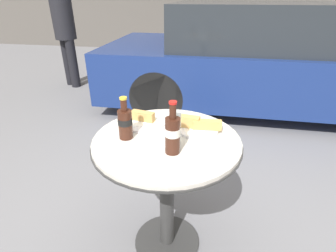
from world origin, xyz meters
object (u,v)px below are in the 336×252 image
at_px(cola_bottle_left, 125,122).
at_px(lunch_plate_far, 143,120).
at_px(lunch_plate_near, 199,127).
at_px(cola_bottle_right, 173,133).
at_px(bistro_table, 167,168).
at_px(parked_car, 263,60).
at_px(pedestrian, 65,30).
at_px(drinking_glass, 173,130).

relative_size(cola_bottle_left, lunch_plate_far, 0.84).
relative_size(cola_bottle_left, lunch_plate_near, 0.97).
xyz_separation_m(cola_bottle_left, cola_bottle_right, (0.25, -0.09, 0.01)).
xyz_separation_m(bistro_table, lunch_plate_near, (0.15, 0.11, 0.20)).
bearing_deg(lunch_plate_far, parked_car, 67.29).
height_order(lunch_plate_near, pedestrian, pedestrian).
relative_size(lunch_plate_near, lunch_plate_far, 0.87).
height_order(cola_bottle_left, parked_car, parked_car).
xyz_separation_m(cola_bottle_right, parked_car, (0.77, 2.60, -0.24)).
xyz_separation_m(lunch_plate_near, pedestrian, (-2.27, 2.69, 0.11)).
relative_size(bistro_table, pedestrian, 0.48).
xyz_separation_m(lunch_plate_near, parked_car, (0.67, 2.37, -0.16)).
xyz_separation_m(cola_bottle_left, lunch_plate_near, (0.35, 0.14, -0.06)).
bearing_deg(bistro_table, lunch_plate_far, 136.95).
distance_m(bistro_table, drinking_glass, 0.26).
xyz_separation_m(drinking_glass, parked_car, (0.78, 2.52, -0.21)).
height_order(lunch_plate_far, pedestrian, pedestrian).
height_order(cola_bottle_left, pedestrian, pedestrian).
distance_m(lunch_plate_near, pedestrian, 3.52).
bearing_deg(cola_bottle_left, lunch_plate_near, 21.65).
distance_m(bistro_table, cola_bottle_left, 0.33).
height_order(lunch_plate_far, parked_car, parked_car).
bearing_deg(cola_bottle_left, cola_bottle_right, -19.96).
height_order(bistro_table, cola_bottle_left, cola_bottle_left).
bearing_deg(lunch_plate_near, bistro_table, -143.61).
distance_m(drinking_glass, pedestrian, 3.56).
distance_m(lunch_plate_near, parked_car, 2.47).
relative_size(parked_car, pedestrian, 2.67).
bearing_deg(lunch_plate_far, drinking_glass, -43.28).
distance_m(cola_bottle_right, parked_car, 2.72).
relative_size(bistro_table, cola_bottle_left, 3.49).
relative_size(cola_bottle_left, pedestrian, 0.14).
bearing_deg(cola_bottle_left, parked_car, 68.00).
height_order(lunch_plate_near, parked_car, parked_car).
height_order(drinking_glass, lunch_plate_near, drinking_glass).
xyz_separation_m(bistro_table, drinking_glass, (0.04, -0.04, 0.25)).
bearing_deg(drinking_glass, lunch_plate_far, 136.72).
bearing_deg(parked_car, lunch_plate_far, -112.71).
height_order(drinking_glass, parked_car, parked_car).
distance_m(lunch_plate_far, pedestrian, 3.29).
relative_size(bistro_table, lunch_plate_near, 3.37).
relative_size(cola_bottle_right, drinking_glass, 1.59).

